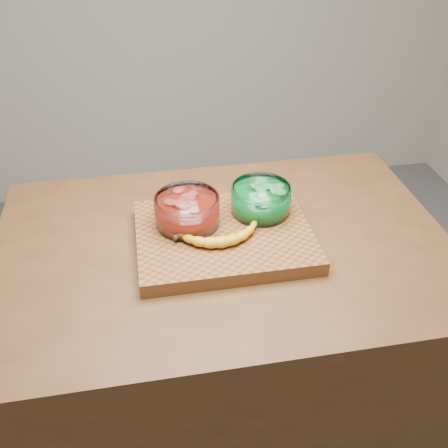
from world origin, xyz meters
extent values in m
plane|color=#525256|center=(0.00, 0.00, 0.00)|extent=(3.50, 3.50, 0.00)
cube|color=#4F2F17|center=(0.00, 0.00, 0.45)|extent=(1.20, 0.80, 0.90)
cube|color=brown|center=(0.00, 0.00, 0.92)|extent=(0.45, 0.35, 0.04)
cylinder|color=white|center=(-0.09, 0.05, 0.98)|extent=(0.17, 0.17, 0.08)
cylinder|color=#B62213|center=(-0.09, 0.05, 0.97)|extent=(0.15, 0.15, 0.04)
cylinder|color=#E65948|center=(-0.09, 0.05, 1.00)|extent=(0.14, 0.14, 0.02)
cylinder|color=white|center=(0.11, 0.07, 0.98)|extent=(0.16, 0.16, 0.07)
cylinder|color=#0E9231|center=(0.11, 0.07, 0.97)|extent=(0.14, 0.14, 0.04)
cylinder|color=#6AE17D|center=(0.11, 0.07, 1.00)|extent=(0.13, 0.13, 0.02)
camera|label=1|loc=(-0.18, -1.01, 1.72)|focal=40.00mm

